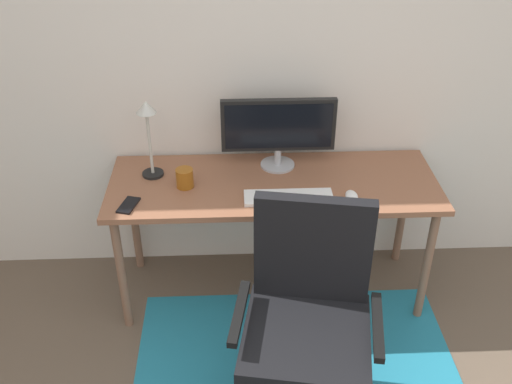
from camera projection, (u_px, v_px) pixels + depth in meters
wall_back at (259, 46)px, 2.99m from camera, size 6.00×0.10×2.60m
desk at (273, 193)px, 3.02m from camera, size 1.67×0.61×0.72m
monitor at (278, 128)px, 3.01m from camera, size 0.59×0.18×0.38m
keyboard at (289, 197)px, 2.85m from camera, size 0.43×0.13×0.02m
computer_mouse at (352, 196)px, 2.84m from camera, size 0.06×0.10×0.03m
coffee_cup at (185, 178)px, 2.92m from camera, size 0.09×0.09×0.10m
cell_phone at (128, 205)px, 2.80m from camera, size 0.10×0.15×0.01m
desk_lamp at (148, 125)px, 2.89m from camera, size 0.11×0.11×0.41m
office_chair at (307, 331)px, 2.50m from camera, size 0.65×0.60×1.00m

